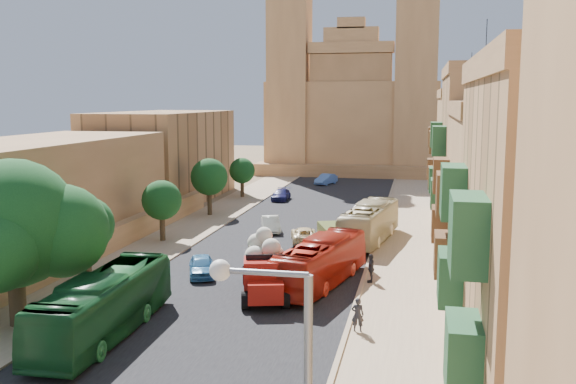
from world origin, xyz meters
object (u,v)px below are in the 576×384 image
at_px(car_cream, 304,235).
at_px(car_dkblue, 281,195).
at_px(bus_green_north, 104,305).
at_px(car_white_a, 271,224).
at_px(church, 354,111).
at_px(olive_pickup, 334,237).
at_px(bus_cream_east, 370,223).
at_px(street_tree_c, 209,177).
at_px(pedestrian_c, 371,268).
at_px(street_tree_a, 86,225).
at_px(ficus_tree, 14,228).
at_px(pedestrian_a, 358,315).
at_px(street_tree_d, 242,171).
at_px(car_blue_b, 326,179).
at_px(bus_red_east, 320,262).
at_px(red_truck, 265,267).
at_px(street_tree_b, 162,200).
at_px(car_blue_a, 202,266).

height_order(car_cream, car_dkblue, car_dkblue).
relative_size(bus_green_north, car_white_a, 2.78).
bearing_deg(church, olive_pickup, -85.80).
bearing_deg(olive_pickup, bus_cream_east, 49.67).
bearing_deg(street_tree_c, pedestrian_c, -49.79).
xyz_separation_m(church, car_cream, (1.36, -52.79, -8.92)).
bearing_deg(street_tree_a, ficus_tree, -85.88).
bearing_deg(pedestrian_a, car_dkblue, -74.62).
distance_m(bus_cream_east, car_dkblue, 22.60).
bearing_deg(bus_green_north, street_tree_d, 95.72).
relative_size(street_tree_d, bus_cream_east, 0.42).
xyz_separation_m(car_white_a, pedestrian_c, (9.69, -13.92, 0.25)).
bearing_deg(car_blue_b, olive_pickup, -62.34).
bearing_deg(bus_cream_east, olive_pickup, 58.43).
height_order(street_tree_d, pedestrian_c, street_tree_d).
height_order(bus_green_north, bus_red_east, bus_green_north).
bearing_deg(bus_red_east, olive_pickup, -73.90).
distance_m(red_truck, olive_pickup, 13.01).
bearing_deg(pedestrian_c, church, -176.52).
height_order(street_tree_d, car_white_a, street_tree_d).
distance_m(car_cream, car_blue_b, 35.40).
distance_m(street_tree_c, pedestrian_c, 27.26).
height_order(street_tree_b, street_tree_d, street_tree_b).
relative_size(bus_green_north, car_cream, 2.60).
bearing_deg(car_cream, bus_green_north, 62.21).
bearing_deg(church, car_cream, -88.53).
bearing_deg(car_white_a, red_truck, -96.02).
relative_size(street_tree_c, street_tree_d, 1.22).
bearing_deg(olive_pickup, car_dkblue, 111.91).
xyz_separation_m(street_tree_c, car_blue_b, (8.06, 25.06, -3.07)).
relative_size(street_tree_a, car_cream, 1.25).
bearing_deg(street_tree_a, bus_green_north, -56.86).
bearing_deg(street_tree_d, red_truck, -72.42).
height_order(street_tree_a, car_dkblue, street_tree_a).
distance_m(bus_green_north, bus_cream_east, 25.98).
distance_m(olive_pickup, bus_cream_east, 3.92).
relative_size(church, street_tree_a, 6.74).
distance_m(car_blue_a, car_cream, 12.21).
bearing_deg(street_tree_b, car_white_a, 33.72).
xyz_separation_m(car_blue_b, pedestrian_a, (9.44, -54.52, 0.15)).
relative_size(street_tree_a, pedestrian_c, 2.96).
height_order(bus_green_north, car_dkblue, bus_green_north).
xyz_separation_m(olive_pickup, pedestrian_c, (3.50, -8.81, 0.05)).
distance_m(street_tree_b, pedestrian_a, 24.84).
distance_m(bus_green_north, pedestrian_c, 16.81).
distance_m(ficus_tree, street_tree_d, 44.04).
bearing_deg(olive_pickup, pedestrian_c, -68.33).
bearing_deg(car_white_a, car_cream, -61.79).
distance_m(church, olive_pickup, 55.33).
height_order(olive_pickup, bus_green_north, bus_green_north).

